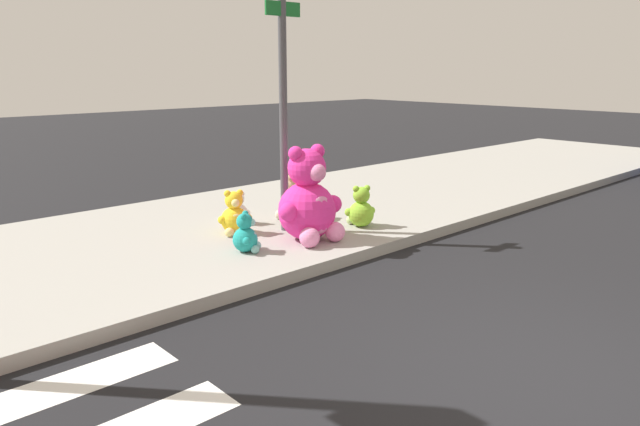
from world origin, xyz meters
TOP-DOWN VIEW (x-y plane):
  - ground_plane at (0.00, 0.00)m, footprint 60.00×60.00m
  - sidewalk at (0.00, 5.20)m, footprint 28.00×4.40m
  - sign_pole at (1.00, 4.40)m, footprint 0.56×0.11m
  - plush_pink_large at (0.93, 3.81)m, footprint 0.97×0.86m
  - plush_white at (0.70, 5.12)m, footprint 0.34×0.34m
  - plush_yellow at (0.37, 4.71)m, footprint 0.44×0.44m
  - plush_teal at (0.01, 3.94)m, footprint 0.36×0.36m
  - plush_tan at (1.49, 4.81)m, footprint 0.50×0.50m
  - plush_lime at (1.93, 3.82)m, footprint 0.43×0.43m

SIDE VIEW (x-z plane):
  - ground_plane at x=0.00m, z-range 0.00..0.00m
  - sidewalk at x=0.00m, z-range 0.00..0.15m
  - plush_white at x=0.70m, z-range 0.10..0.58m
  - plush_teal at x=0.01m, z-range 0.10..0.61m
  - plush_lime at x=1.93m, z-range 0.09..0.69m
  - plush_yellow at x=0.37m, z-range 0.09..0.70m
  - plush_tan at x=1.49m, z-range 0.08..0.78m
  - plush_pink_large at x=0.93m, z-range 0.02..1.28m
  - sign_pole at x=1.00m, z-range 0.25..3.45m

